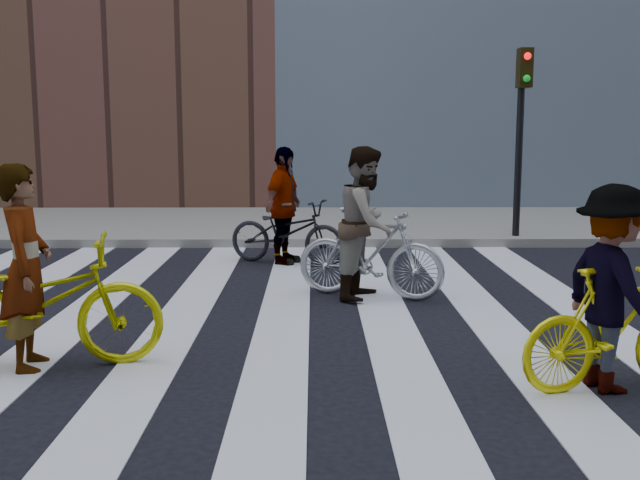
{
  "coord_description": "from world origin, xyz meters",
  "views": [
    {
      "loc": [
        0.87,
        -7.48,
        2.04
      ],
      "look_at": [
        0.94,
        0.3,
        0.85
      ],
      "focal_mm": 42.0,
      "sensor_mm": 36.0,
      "label": 1
    }
  ],
  "objects_px": {
    "bike_yellow_right": "(616,328)",
    "bike_dark_rear": "(287,232)",
    "rider_rear": "(284,206)",
    "traffic_signal": "(522,112)",
    "rider_left": "(26,268)",
    "bike_yellow_left": "(34,304)",
    "rider_right": "(612,289)",
    "rider_mid": "(366,223)",
    "bike_silver_mid": "(370,253)"
  },
  "relations": [
    {
      "from": "rider_mid",
      "to": "traffic_signal",
      "type": "bearing_deg",
      "value": -14.66
    },
    {
      "from": "bike_silver_mid",
      "to": "rider_right",
      "type": "bearing_deg",
      "value": -131.69
    },
    {
      "from": "traffic_signal",
      "to": "bike_yellow_right",
      "type": "xyz_separation_m",
      "value": [
        -1.18,
        -7.19,
        -1.79
      ]
    },
    {
      "from": "bike_silver_mid",
      "to": "rider_right",
      "type": "xyz_separation_m",
      "value": [
        1.63,
        -3.18,
        0.26
      ]
    },
    {
      "from": "rider_right",
      "to": "rider_rear",
      "type": "height_order",
      "value": "rider_rear"
    },
    {
      "from": "bike_yellow_right",
      "to": "bike_dark_rear",
      "type": "xyz_separation_m",
      "value": [
        -2.75,
        5.4,
        -0.0
      ]
    },
    {
      "from": "bike_yellow_right",
      "to": "rider_rear",
      "type": "relative_size",
      "value": 0.93
    },
    {
      "from": "bike_dark_rear",
      "to": "rider_rear",
      "type": "distance_m",
      "value": 0.39
    },
    {
      "from": "bike_yellow_right",
      "to": "bike_dark_rear",
      "type": "height_order",
      "value": "bike_yellow_right"
    },
    {
      "from": "traffic_signal",
      "to": "rider_right",
      "type": "bearing_deg",
      "value": -99.68
    },
    {
      "from": "traffic_signal",
      "to": "rider_rear",
      "type": "relative_size",
      "value": 1.9
    },
    {
      "from": "rider_right",
      "to": "rider_rear",
      "type": "relative_size",
      "value": 0.92
    },
    {
      "from": "rider_right",
      "to": "rider_rear",
      "type": "xyz_separation_m",
      "value": [
        -2.75,
        5.4,
        0.07
      ]
    },
    {
      "from": "bike_yellow_right",
      "to": "rider_left",
      "type": "height_order",
      "value": "rider_left"
    },
    {
      "from": "bike_yellow_right",
      "to": "rider_rear",
      "type": "bearing_deg",
      "value": 12.79
    },
    {
      "from": "traffic_signal",
      "to": "rider_right",
      "type": "height_order",
      "value": "traffic_signal"
    },
    {
      "from": "bike_yellow_left",
      "to": "rider_right",
      "type": "distance_m",
      "value": 4.7
    },
    {
      "from": "bike_silver_mid",
      "to": "bike_yellow_right",
      "type": "relative_size",
      "value": 1.11
    },
    {
      "from": "traffic_signal",
      "to": "bike_dark_rear",
      "type": "height_order",
      "value": "traffic_signal"
    },
    {
      "from": "bike_yellow_right",
      "to": "rider_left",
      "type": "relative_size",
      "value": 0.93
    },
    {
      "from": "rider_mid",
      "to": "bike_dark_rear",
      "type": "bearing_deg",
      "value": 45.88
    },
    {
      "from": "bike_silver_mid",
      "to": "bike_yellow_right",
      "type": "distance_m",
      "value": 3.59
    },
    {
      "from": "rider_mid",
      "to": "rider_right",
      "type": "height_order",
      "value": "rider_mid"
    },
    {
      "from": "bike_silver_mid",
      "to": "rider_right",
      "type": "distance_m",
      "value": 3.58
    },
    {
      "from": "bike_dark_rear",
      "to": "bike_silver_mid",
      "type": "bearing_deg",
      "value": -131.38
    },
    {
      "from": "bike_dark_rear",
      "to": "bike_yellow_left",
      "type": "bearing_deg",
      "value": -179.17
    },
    {
      "from": "rider_rear",
      "to": "bike_yellow_right",
      "type": "bearing_deg",
      "value": -129.72
    },
    {
      "from": "rider_rear",
      "to": "rider_mid",
      "type": "bearing_deg",
      "value": -131.38
    },
    {
      "from": "bike_yellow_left",
      "to": "rider_mid",
      "type": "xyz_separation_m",
      "value": [
        2.99,
        2.62,
        0.34
      ]
    },
    {
      "from": "rider_mid",
      "to": "rider_rear",
      "type": "xyz_separation_m",
      "value": [
        -1.07,
        2.22,
        -0.03
      ]
    },
    {
      "from": "bike_yellow_left",
      "to": "rider_right",
      "type": "xyz_separation_m",
      "value": [
        4.66,
        -0.56,
        0.24
      ]
    },
    {
      "from": "bike_dark_rear",
      "to": "rider_right",
      "type": "distance_m",
      "value": 6.05
    },
    {
      "from": "traffic_signal",
      "to": "rider_left",
      "type": "xyz_separation_m",
      "value": [
        -5.94,
        -6.63,
        -1.41
      ]
    },
    {
      "from": "bike_dark_rear",
      "to": "bike_yellow_right",
      "type": "bearing_deg",
      "value": -130.14
    },
    {
      "from": "rider_rear",
      "to": "bike_dark_rear",
      "type": "bearing_deg",
      "value": -67.08
    },
    {
      "from": "bike_yellow_right",
      "to": "rider_left",
      "type": "xyz_separation_m",
      "value": [
        -4.76,
        0.56,
        0.38
      ]
    },
    {
      "from": "bike_yellow_left",
      "to": "bike_silver_mid",
      "type": "bearing_deg",
      "value": -59.26
    },
    {
      "from": "bike_dark_rear",
      "to": "rider_mid",
      "type": "xyz_separation_m",
      "value": [
        1.02,
        -2.22,
        0.42
      ]
    },
    {
      "from": "bike_silver_mid",
      "to": "traffic_signal",
      "type": "bearing_deg",
      "value": -14.19
    },
    {
      "from": "traffic_signal",
      "to": "rider_mid",
      "type": "relative_size",
      "value": 1.84
    },
    {
      "from": "rider_left",
      "to": "rider_right",
      "type": "relative_size",
      "value": 1.08
    },
    {
      "from": "bike_silver_mid",
      "to": "bike_dark_rear",
      "type": "height_order",
      "value": "bike_silver_mid"
    },
    {
      "from": "traffic_signal",
      "to": "bike_yellow_left",
      "type": "xyz_separation_m",
      "value": [
        -5.89,
        -6.63,
        -1.72
      ]
    },
    {
      "from": "bike_yellow_right",
      "to": "traffic_signal",
      "type": "bearing_deg",
      "value": -23.86
    },
    {
      "from": "bike_dark_rear",
      "to": "rider_left",
      "type": "distance_m",
      "value": 5.26
    },
    {
      "from": "traffic_signal",
      "to": "rider_rear",
      "type": "height_order",
      "value": "traffic_signal"
    },
    {
      "from": "rider_mid",
      "to": "rider_right",
      "type": "relative_size",
      "value": 1.12
    },
    {
      "from": "traffic_signal",
      "to": "bike_dark_rear",
      "type": "bearing_deg",
      "value": -155.51
    },
    {
      "from": "bike_yellow_left",
      "to": "rider_left",
      "type": "height_order",
      "value": "rider_left"
    },
    {
      "from": "bike_dark_rear",
      "to": "rider_right",
      "type": "height_order",
      "value": "rider_right"
    }
  ]
}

